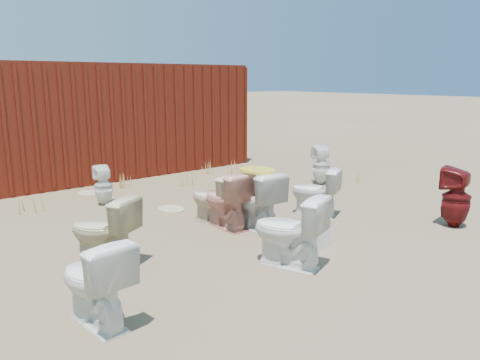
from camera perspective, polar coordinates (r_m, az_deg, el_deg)
ground at (r=6.97m, az=3.16°, el=-5.23°), size 100.00×100.00×0.00m
shipping_container at (r=11.07m, az=-15.51°, el=7.23°), size 6.00×2.40×2.40m
toilet_front_a at (r=4.28m, az=-17.30°, el=-11.71°), size 0.52×0.83×0.80m
toilet_front_pink at (r=6.64m, az=-1.73°, el=-2.43°), size 0.47×0.81×0.82m
toilet_front_c at (r=5.32m, az=5.97°, el=-6.17°), size 0.72×0.94×0.84m
toilet_front_maroon at (r=7.36m, az=24.86°, el=-1.92°), size 0.45×0.46×0.87m
toilet_front_e at (r=7.35m, az=9.14°, el=-1.42°), size 0.69×0.84×0.75m
toilet_back_a at (r=8.20m, az=-16.32°, el=-0.63°), size 0.34×0.35×0.67m
toilet_back_beige_left at (r=5.55m, az=-16.35°, el=-5.97°), size 0.79×0.92×0.82m
toilet_back_beige_right at (r=6.86m, az=-3.27°, el=-2.28°), size 0.57×0.81×0.75m
toilet_back_yellowlid at (r=6.53m, az=2.10°, el=-2.55°), size 0.55×0.87×0.85m
toilet_back_e at (r=9.53m, az=9.87°, el=1.83°), size 0.49×0.49×0.79m
yellow_lid at (r=6.43m, az=2.13°, el=1.22°), size 0.43×0.54×0.02m
loose_tank at (r=5.93m, az=8.89°, el=-6.79°), size 0.52×0.25×0.35m
loose_lid_near at (r=7.71m, az=-8.38°, el=-3.54°), size 0.40×0.51×0.02m
loose_lid_far at (r=9.10m, az=-17.97°, el=-1.56°), size 0.38×0.48×0.02m
weed_clump_a at (r=8.25m, az=-24.34°, el=-2.63°), size 0.36×0.36×0.26m
weed_clump_b at (r=9.28m, az=-6.77°, el=0.01°), size 0.32×0.32×0.27m
weed_clump_c at (r=10.41m, az=-0.75°, el=1.53°), size 0.36×0.36×0.30m
weed_clump_d at (r=9.46m, az=-13.98°, el=0.01°), size 0.30×0.30×0.28m
weed_clump_e at (r=10.49m, az=-3.90°, el=1.52°), size 0.34×0.34×0.28m
weed_clump_f at (r=9.90m, az=14.31°, el=0.34°), size 0.28×0.28×0.22m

